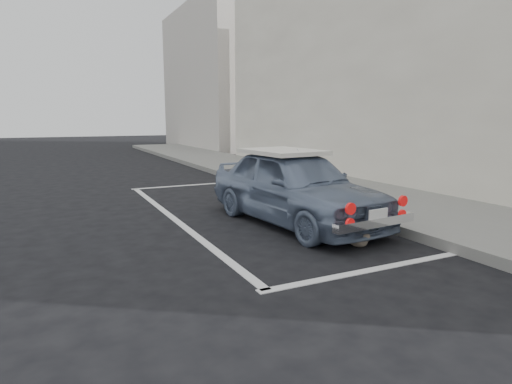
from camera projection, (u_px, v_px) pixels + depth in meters
ground at (314, 263)px, 5.16m from camera, size 80.00×80.00×0.00m
sidewalk at (394, 204)px, 8.30m from camera, size 2.80×40.00×0.15m
shop_building at (438, 48)px, 10.84m from camera, size 3.50×18.00×7.00m
building_far at (215, 79)px, 24.93m from camera, size 3.50×10.00×8.00m
pline_rear at (374, 269)px, 4.93m from camera, size 3.00×0.12×0.01m
pline_front at (190, 185)px, 11.13m from camera, size 3.00×0.12×0.01m
pline_side at (174, 219)px, 7.42m from camera, size 0.12×7.00×0.01m
retro_coupe at (295, 186)px, 7.03m from camera, size 1.80×3.75×1.23m
cat at (359, 239)px, 5.78m from camera, size 0.24×0.47×0.25m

